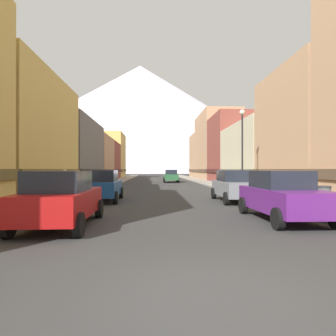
{
  "coord_description": "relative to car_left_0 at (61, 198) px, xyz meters",
  "views": [
    {
      "loc": [
        -0.85,
        -4.15,
        1.83
      ],
      "look_at": [
        0.92,
        31.61,
        1.99
      ],
      "focal_mm": 31.44,
      "sensor_mm": 36.0,
      "label": 1
    }
  ],
  "objects": [
    {
      "name": "sidewalk_right",
      "position": [
        10.05,
        29.6,
        -0.82
      ],
      "size": [
        2.5,
        100.0,
        0.15
      ],
      "primitive_type": "cube",
      "color": "gray",
      "rests_on": "ground"
    },
    {
      "name": "storefront_left_3",
      "position": [
        -7.03,
        35.78,
        2.41
      ],
      "size": [
        6.95,
        10.47,
        6.88
      ],
      "color": "tan",
      "rests_on": "ground"
    },
    {
      "name": "storefront_left_2",
      "position": [
        -6.85,
        23.78,
        2.64
      ],
      "size": [
        6.59,
        12.83,
        7.36
      ],
      "color": "#66605B",
      "rests_on": "ground"
    },
    {
      "name": "storefront_left_4",
      "position": [
        -8.11,
        45.93,
        2.4
      ],
      "size": [
        9.11,
        9.45,
        6.85
      ],
      "color": "brown",
      "rests_on": "ground"
    },
    {
      "name": "car_left_0",
      "position": [
        0.0,
        0.0,
        0.0
      ],
      "size": [
        2.12,
        4.43,
        1.78
      ],
      "color": "#9E1111",
      "rests_on": "ground"
    },
    {
      "name": "car_left_1",
      "position": [
        -0.0,
        7.56,
        0.0
      ],
      "size": [
        2.12,
        4.43,
        1.78
      ],
      "color": "#19478C",
      "rests_on": "ground"
    },
    {
      "name": "ground_plane",
      "position": [
        3.8,
        -5.4,
        -0.9
      ],
      "size": [
        400.0,
        400.0,
        0.0
      ],
      "primitive_type": "plane",
      "color": "#323232"
    },
    {
      "name": "car_driving_0",
      "position": [
        5.4,
        31.7,
        0.0
      ],
      "size": [
        2.06,
        4.4,
        1.78
      ],
      "color": "#265933",
      "rests_on": "ground"
    },
    {
      "name": "trash_bin_right",
      "position": [
        10.15,
        2.54,
        -0.26
      ],
      "size": [
        0.59,
        0.59,
        0.98
      ],
      "color": "#4C5156",
      "rests_on": "sidewalk_right"
    },
    {
      "name": "storefront_right_5",
      "position": [
        14.57,
        54.5,
        3.63
      ],
      "size": [
        6.84,
        8.29,
        9.38
      ],
      "color": "tan",
      "rests_on": "ground"
    },
    {
      "name": "streetlamp_right",
      "position": [
        9.15,
        10.67,
        3.09
      ],
      "size": [
        0.36,
        0.36,
        5.86
      ],
      "color": "black",
      "rests_on": "sidewalk_right"
    },
    {
      "name": "storefront_right_4",
      "position": [
        14.36,
        43.03,
        4.82
      ],
      "size": [
        6.43,
        13.48,
        11.8
      ],
      "color": "tan",
      "rests_on": "ground"
    },
    {
      "name": "car_right_1",
      "position": [
        7.6,
        6.97,
        0.0
      ],
      "size": [
        2.09,
        4.41,
        1.78
      ],
      "color": "slate",
      "rests_on": "ground"
    },
    {
      "name": "sidewalk_left",
      "position": [
        -2.45,
        29.6,
        -0.82
      ],
      "size": [
        2.5,
        100.0,
        0.15
      ],
      "primitive_type": "cube",
      "color": "gray",
      "rests_on": "ground"
    },
    {
      "name": "car_right_0",
      "position": [
        7.6,
        0.85,
        0.0
      ],
      "size": [
        2.1,
        4.42,
        1.78
      ],
      "color": "#591E72",
      "rests_on": "ground"
    },
    {
      "name": "potted_plant_1",
      "position": [
        10.8,
        8.2,
        -0.16
      ],
      "size": [
        0.65,
        0.65,
        1.01
      ],
      "color": "brown",
      "rests_on": "sidewalk_right"
    },
    {
      "name": "storefront_left_5",
      "position": [
        -6.99,
        56.17,
        3.81
      ],
      "size": [
        6.88,
        10.7,
        9.75
      ],
      "color": "#D8B259",
      "rests_on": "ground"
    },
    {
      "name": "pedestrian_0",
      "position": [
        -2.45,
        8.61,
        0.03
      ],
      "size": [
        0.36,
        0.36,
        1.69
      ],
      "color": "navy",
      "rests_on": "sidewalk_left"
    },
    {
      "name": "mountain_backdrop",
      "position": [
        -8.93,
        254.6,
        46.55
      ],
      "size": [
        285.04,
        285.04,
        94.89
      ],
      "primitive_type": "cone",
      "color": "silver",
      "rests_on": "ground"
    },
    {
      "name": "storefront_right_2",
      "position": [
        15.89,
        20.74,
        2.26
      ],
      "size": [
        9.47,
        12.07,
        6.57
      ],
      "color": "beige",
      "rests_on": "ground"
    },
    {
      "name": "storefront_right_3",
      "position": [
        15.88,
        31.44,
        3.66
      ],
      "size": [
        9.47,
        9.1,
        9.45
      ],
      "color": "brown",
      "rests_on": "ground"
    }
  ]
}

